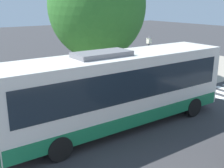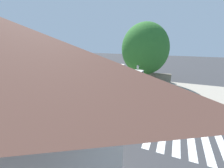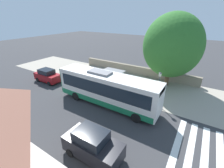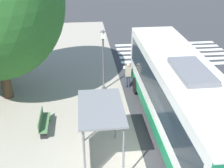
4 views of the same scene
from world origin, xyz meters
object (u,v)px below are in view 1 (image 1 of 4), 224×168
(pedestrian, at_px, (166,84))
(bus_shelter, at_px, (55,72))
(street_lamp_near, at_px, (148,60))
(shade_tree, at_px, (97,6))
(bus, at_px, (118,88))
(bench, at_px, (73,84))

(pedestrian, bearing_deg, bus_shelter, -109.90)
(street_lamp_near, xyz_separation_m, shade_tree, (-5.68, -0.32, 3.29))
(bus, relative_size, pedestrian, 7.09)
(bench, distance_m, street_lamp_near, 5.34)
(bus_shelter, bearing_deg, street_lamp_near, 83.09)
(bus, relative_size, bench, 6.75)
(bench, bearing_deg, bus_shelter, -42.80)
(bus, relative_size, street_lamp_near, 3.04)
(bus, distance_m, shade_tree, 10.48)
(bus, bearing_deg, street_lamp_near, 123.53)
(pedestrian, relative_size, street_lamp_near, 0.43)
(bus, height_order, street_lamp_near, street_lamp_near)
(shade_tree, bearing_deg, pedestrian, 3.82)
(shade_tree, bearing_deg, bus_shelter, -49.80)
(bus, xyz_separation_m, pedestrian, (-1.58, 4.87, -0.99))
(street_lamp_near, bearing_deg, pedestrian, 6.07)
(bus_shelter, relative_size, shade_tree, 0.29)
(bus_shelter, distance_m, pedestrian, 6.83)
(pedestrian, bearing_deg, bench, -140.03)
(bus, distance_m, pedestrian, 5.21)
(pedestrian, distance_m, street_lamp_near, 2.04)
(bus_shelter, xyz_separation_m, bench, (-2.50, 2.31, -1.69))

